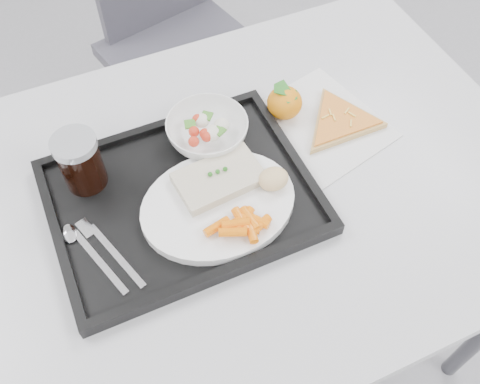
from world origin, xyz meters
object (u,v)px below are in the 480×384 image
Objects in this scene: table at (220,211)px; chair at (176,18)px; pizza_slice at (340,121)px; tray at (182,198)px; dinner_plate at (218,205)px; salad_bowl at (207,131)px; tangerine at (285,103)px; cola_glass at (80,161)px.

chair is (0.18, 0.77, -0.15)m from table.
tray is at bearing -172.92° from pizza_slice.
salad_bowl is (0.04, 0.15, 0.01)m from dinner_plate.
chair is at bearing 76.91° from salad_bowl.
salad_bowl reaches higher than tray.
chair is 0.83m from tray.
chair reaches higher than tray.
chair reaches higher than tangerine.
chair is 0.76m from pizza_slice.
dinner_plate is (0.05, -0.05, 0.02)m from tray.
chair reaches higher than pizza_slice.
pizza_slice is at bearing -82.03° from chair.
cola_glass is (-0.19, 0.15, 0.05)m from dinner_plate.
cola_glass is at bearing -120.24° from chair.
salad_bowl is 1.78× the size of tangerine.
dinner_plate is 0.26m from tangerine.
dinner_plate is (-0.20, -0.81, 0.24)m from chair.
tray is at bearing 173.91° from table.
dinner_plate is at bearing -38.07° from cola_glass.
tray is 0.28m from tangerine.
chair is 3.42× the size of pizza_slice.
dinner_plate is 0.25m from cola_glass.
salad_bowl is at bearing 166.86° from pizza_slice.
cola_glass reaches higher than dinner_plate.
dinner_plate is at bearing -142.33° from tangerine.
cola_glass is at bearing 141.93° from dinner_plate.
chair reaches higher than table.
table is 7.89× the size of salad_bowl.
dinner_plate is 0.99× the size of pizza_slice.
table is 2.67× the size of tray.
pizza_slice is at bearing -6.73° from cola_glass.
tangerine is (0.40, 0.01, -0.04)m from cola_glass.
tangerine is at bearing 1.56° from cola_glass.
chair is at bearing 77.01° from table.
tray is at bearing -35.38° from cola_glass.
pizza_slice reaches higher than table.
table is 4.42× the size of pizza_slice.
tray is 0.18m from cola_glass.
cola_glass reaches higher than pizza_slice.
chair is at bearing 91.03° from tangerine.
tray is at bearing 135.18° from dinner_plate.
tray is 1.67× the size of dinner_plate.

